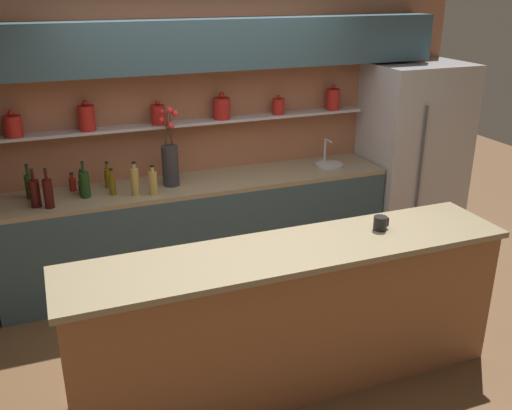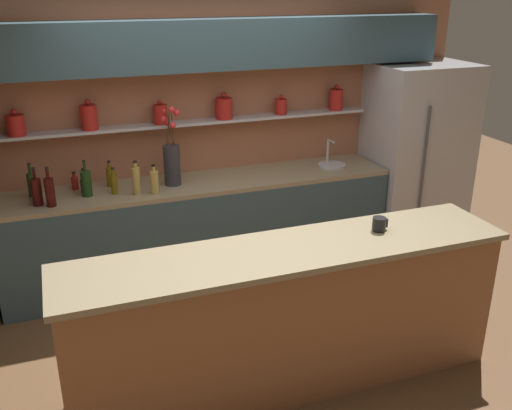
% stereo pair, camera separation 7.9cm
% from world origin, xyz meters
% --- Properties ---
extents(ground_plane, '(12.00, 12.00, 0.00)m').
position_xyz_m(ground_plane, '(0.00, 0.00, 0.00)').
color(ground_plane, brown).
extents(back_wall_unit, '(5.20, 0.44, 2.60)m').
position_xyz_m(back_wall_unit, '(-0.00, 1.53, 1.55)').
color(back_wall_unit, '#A86647').
rests_on(back_wall_unit, ground_plane).
extents(back_counter_unit, '(3.51, 0.62, 0.92)m').
position_xyz_m(back_counter_unit, '(-0.12, 1.24, 0.46)').
color(back_counter_unit, '#334C56').
rests_on(back_counter_unit, ground_plane).
extents(island_counter, '(2.94, 0.61, 1.02)m').
position_xyz_m(island_counter, '(0.00, -0.49, 0.51)').
color(island_counter, '#99603D').
rests_on(island_counter, ground_plane).
extents(refrigerator, '(0.95, 0.73, 1.86)m').
position_xyz_m(refrigerator, '(2.13, 1.20, 0.93)').
color(refrigerator, '#B7B7BC').
rests_on(refrigerator, ground_plane).
extents(flower_vase, '(0.16, 0.18, 0.70)m').
position_xyz_m(flower_vase, '(-0.37, 1.24, 1.14)').
color(flower_vase, '#2D2D33').
rests_on(flower_vase, back_counter_unit).
extents(sink_fixture, '(0.27, 0.27, 0.25)m').
position_xyz_m(sink_fixture, '(1.19, 1.25, 0.95)').
color(sink_fixture, '#B7B7BC').
rests_on(sink_fixture, back_counter_unit).
extents(bottle_spirit_0, '(0.07, 0.07, 0.29)m').
position_xyz_m(bottle_spirit_0, '(-0.70, 1.11, 1.04)').
color(bottle_spirit_0, tan).
rests_on(bottle_spirit_0, back_counter_unit).
extents(bottle_wine_1, '(0.07, 0.07, 0.33)m').
position_xyz_m(bottle_wine_1, '(-1.39, 1.06, 1.04)').
color(bottle_wine_1, '#380C0C').
rests_on(bottle_wine_1, back_counter_unit).
extents(bottle_sauce_2, '(0.05, 0.05, 0.16)m').
position_xyz_m(bottle_sauce_2, '(-1.12, 1.30, 0.99)').
color(bottle_sauce_2, black).
rests_on(bottle_sauce_2, back_counter_unit).
extents(bottle_wine_3, '(0.08, 0.08, 0.31)m').
position_xyz_m(bottle_wine_3, '(-1.10, 1.20, 1.03)').
color(bottle_wine_3, '#193814').
rests_on(bottle_wine_3, back_counter_unit).
extents(bottle_sauce_4, '(0.06, 0.06, 0.16)m').
position_xyz_m(bottle_sauce_4, '(-1.49, 1.23, 0.98)').
color(bottle_sauce_4, black).
rests_on(bottle_sauce_4, back_counter_unit).
extents(bottle_sauce_5, '(0.05, 0.05, 0.19)m').
position_xyz_m(bottle_sauce_5, '(-1.11, 1.38, 1.00)').
color(bottle_sauce_5, maroon).
rests_on(bottle_sauce_5, back_counter_unit).
extents(bottle_sauce_6, '(0.06, 0.06, 0.16)m').
position_xyz_m(bottle_sauce_6, '(-1.18, 1.40, 0.98)').
color(bottle_sauce_6, maroon).
rests_on(bottle_sauce_6, back_counter_unit).
extents(bottle_spirit_7, '(0.07, 0.07, 0.26)m').
position_xyz_m(bottle_spirit_7, '(-0.56, 1.07, 1.03)').
color(bottle_spirit_7, tan).
rests_on(bottle_spirit_7, back_counter_unit).
extents(bottle_oil_8, '(0.05, 0.05, 0.23)m').
position_xyz_m(bottle_oil_8, '(-0.88, 1.18, 1.01)').
color(bottle_oil_8, brown).
rests_on(bottle_oil_8, back_counter_unit).
extents(bottle_wine_9, '(0.07, 0.07, 0.29)m').
position_xyz_m(bottle_wine_9, '(-1.52, 1.34, 1.03)').
color(bottle_wine_9, '#193814').
rests_on(bottle_wine_9, back_counter_unit).
extents(bottle_oil_10, '(0.06, 0.06, 0.23)m').
position_xyz_m(bottle_oil_10, '(-0.89, 1.38, 1.01)').
color(bottle_oil_10, brown).
rests_on(bottle_oil_10, back_counter_unit).
extents(bottle_wine_11, '(0.08, 0.08, 0.31)m').
position_xyz_m(bottle_wine_11, '(-1.49, 1.12, 1.04)').
color(bottle_wine_11, '#380C0C').
rests_on(bottle_wine_11, back_counter_unit).
extents(coffee_mug, '(0.11, 0.09, 0.10)m').
position_xyz_m(coffee_mug, '(0.68, -0.44, 1.07)').
color(coffee_mug, black).
rests_on(coffee_mug, island_counter).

